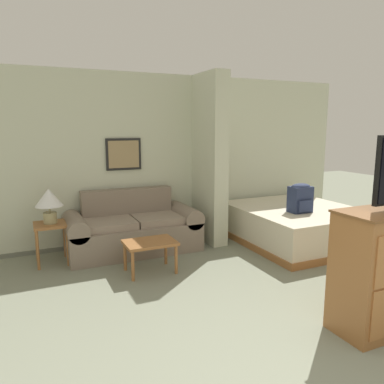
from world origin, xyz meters
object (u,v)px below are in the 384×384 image
at_px(coffee_table, 150,246).
at_px(bed, 295,224).
at_px(couch, 133,229).
at_px(backpack, 300,197).
at_px(table_lamp, 49,200).

bearing_deg(coffee_table, bed, 6.42).
distance_m(couch, bed, 2.55).
distance_m(coffee_table, backpack, 2.36).
bearing_deg(coffee_table, couch, 88.24).
bearing_deg(coffee_table, table_lamp, 142.74).
height_order(table_lamp, bed, table_lamp).
bearing_deg(table_lamp, backpack, -13.80).
height_order(coffee_table, backpack, backpack).
distance_m(table_lamp, bed, 3.68).
height_order(coffee_table, bed, bed).
bearing_deg(couch, table_lamp, -176.87).
distance_m(bed, backpack, 0.60).
height_order(coffee_table, table_lamp, table_lamp).
height_order(bed, backpack, backpack).
height_order(couch, coffee_table, couch).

